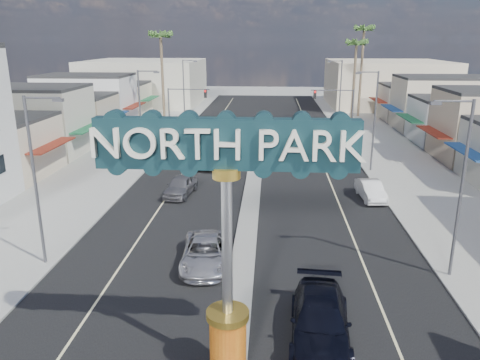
# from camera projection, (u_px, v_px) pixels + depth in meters

# --- Properties ---
(ground) EXTENTS (160.00, 160.00, 0.00)m
(ground) POSITION_uv_depth(u_px,v_px,m) (255.00, 169.00, 43.63)
(ground) COLOR gray
(ground) RESTS_ON ground
(road) EXTENTS (20.00, 120.00, 0.01)m
(road) POSITION_uv_depth(u_px,v_px,m) (255.00, 169.00, 43.63)
(road) COLOR black
(road) RESTS_ON ground
(median_island) EXTENTS (1.30, 30.00, 0.16)m
(median_island) POSITION_uv_depth(u_px,v_px,m) (246.00, 238.00, 28.32)
(median_island) COLOR gray
(median_island) RESTS_ON ground
(sidewalk_left) EXTENTS (8.00, 120.00, 0.12)m
(sidewalk_left) POSITION_uv_depth(u_px,v_px,m) (108.00, 166.00, 44.50)
(sidewalk_left) COLOR gray
(sidewalk_left) RESTS_ON ground
(sidewalk_right) EXTENTS (8.00, 120.00, 0.12)m
(sidewalk_right) POSITION_uv_depth(u_px,v_px,m) (408.00, 171.00, 42.73)
(sidewalk_right) COLOR gray
(sidewalk_right) RESTS_ON ground
(storefront_row_left) EXTENTS (12.00, 42.00, 6.00)m
(storefront_row_left) POSITION_uv_depth(u_px,v_px,m) (62.00, 113.00, 56.70)
(storefront_row_left) COLOR beige
(storefront_row_left) RESTS_ON ground
(storefront_row_right) EXTENTS (12.00, 42.00, 6.00)m
(storefront_row_right) POSITION_uv_depth(u_px,v_px,m) (468.00, 118.00, 53.67)
(storefront_row_right) COLOR #B7B29E
(storefront_row_right) RESTS_ON ground
(backdrop_far_left) EXTENTS (20.00, 20.00, 8.00)m
(backdrop_far_left) POSITION_uv_depth(u_px,v_px,m) (146.00, 82.00, 86.87)
(backdrop_far_left) COLOR #B7B29E
(backdrop_far_left) RESTS_ON ground
(backdrop_far_right) EXTENTS (20.00, 20.00, 8.00)m
(backdrop_far_right) POSITION_uv_depth(u_px,v_px,m) (386.00, 84.00, 84.08)
(backdrop_far_right) COLOR beige
(backdrop_far_right) RESTS_ON ground
(gateway_sign) EXTENTS (8.20, 1.50, 9.15)m
(gateway_sign) POSITION_uv_depth(u_px,v_px,m) (227.00, 222.00, 15.15)
(gateway_sign) COLOR #B9410E
(gateway_sign) RESTS_ON median_island
(traffic_signal_left) EXTENTS (5.09, 0.45, 6.00)m
(traffic_signal_left) POSITION_uv_depth(u_px,v_px,m) (184.00, 103.00, 56.35)
(traffic_signal_left) COLOR #47474C
(traffic_signal_left) RESTS_ON ground
(traffic_signal_right) EXTENTS (5.09, 0.45, 6.00)m
(traffic_signal_right) POSITION_uv_depth(u_px,v_px,m) (337.00, 104.00, 55.19)
(traffic_signal_right) COLOR #47474C
(traffic_signal_right) RESTS_ON ground
(streetlight_l_near) EXTENTS (2.03, 0.22, 9.00)m
(streetlight_l_near) POSITION_uv_depth(u_px,v_px,m) (37.00, 174.00, 23.72)
(streetlight_l_near) COLOR #47474C
(streetlight_l_near) RESTS_ON ground
(streetlight_l_mid) EXTENTS (2.03, 0.22, 9.00)m
(streetlight_l_mid) POSITION_uv_depth(u_px,v_px,m) (142.00, 114.00, 42.83)
(streetlight_l_mid) COLOR #47474C
(streetlight_l_mid) RESTS_ON ground
(streetlight_l_far) EXTENTS (2.03, 0.22, 9.00)m
(streetlight_l_far) POSITION_uv_depth(u_px,v_px,m) (185.00, 89.00, 63.85)
(streetlight_l_far) COLOR #47474C
(streetlight_l_far) RESTS_ON ground
(streetlight_r_near) EXTENTS (2.03, 0.22, 9.00)m
(streetlight_r_near) POSITION_uv_depth(u_px,v_px,m) (459.00, 182.00, 22.40)
(streetlight_r_near) COLOR #47474C
(streetlight_r_near) RESTS_ON ground
(streetlight_r_mid) EXTENTS (2.03, 0.22, 9.00)m
(streetlight_r_mid) POSITION_uv_depth(u_px,v_px,m) (373.00, 116.00, 41.51)
(streetlight_r_mid) COLOR #47474C
(streetlight_r_mid) RESTS_ON ground
(streetlight_r_far) EXTENTS (2.03, 0.22, 9.00)m
(streetlight_r_far) POSITION_uv_depth(u_px,v_px,m) (339.00, 90.00, 62.53)
(streetlight_r_far) COLOR #47474C
(streetlight_r_far) RESTS_ON ground
(palm_left_far) EXTENTS (2.60, 2.60, 13.10)m
(palm_left_far) POSITION_uv_depth(u_px,v_px,m) (161.00, 40.00, 60.25)
(palm_left_far) COLOR brown
(palm_left_far) RESTS_ON ground
(palm_right_mid) EXTENTS (2.60, 2.60, 12.10)m
(palm_right_mid) POSITION_uv_depth(u_px,v_px,m) (356.00, 47.00, 64.60)
(palm_right_mid) COLOR brown
(palm_right_mid) RESTS_ON ground
(palm_right_far) EXTENTS (2.60, 2.60, 14.10)m
(palm_right_far) POSITION_uv_depth(u_px,v_px,m) (364.00, 34.00, 69.69)
(palm_right_far) COLOR brown
(palm_right_far) RESTS_ON ground
(suv_left) EXTENTS (2.79, 5.40, 1.45)m
(suv_left) POSITION_uv_depth(u_px,v_px,m) (205.00, 252.00, 24.88)
(suv_left) COLOR #B7B6BC
(suv_left) RESTS_ON ground
(suv_right) EXTENTS (2.76, 5.94, 1.68)m
(suv_right) POSITION_uv_depth(u_px,v_px,m) (320.00, 320.00, 18.66)
(suv_right) COLOR black
(suv_right) RESTS_ON ground
(car_parked_left) EXTENTS (2.35, 4.65, 1.52)m
(car_parked_left) POSITION_uv_depth(u_px,v_px,m) (181.00, 186.00, 36.16)
(car_parked_left) COLOR slate
(car_parked_left) RESTS_ON ground
(car_parked_right) EXTENTS (1.80, 4.34, 1.40)m
(car_parked_right) POSITION_uv_depth(u_px,v_px,m) (371.00, 190.00, 35.28)
(car_parked_right) COLOR silver
(car_parked_right) RESTS_ON ground
(city_bus) EXTENTS (3.61, 10.70, 2.92)m
(city_bus) POSITION_uv_depth(u_px,v_px,m) (216.00, 146.00, 46.62)
(city_bus) COLOR white
(city_bus) RESTS_ON ground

